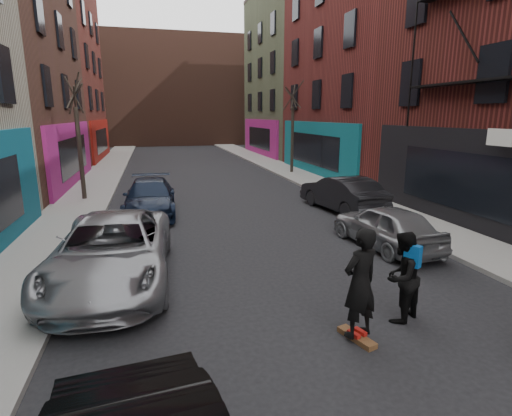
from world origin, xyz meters
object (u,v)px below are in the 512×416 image
parked_left_end (150,197)px  skateboarder (360,283)px  parked_right_far (386,226)px  parked_right_end (342,193)px  pedestrian (402,276)px  parked_left_far (112,251)px  tree_left_far (78,128)px  skateboard (357,337)px  tree_right_far (293,121)px

parked_left_end → skateboarder: 11.11m
parked_right_far → parked_right_end: 4.79m
parked_right_end → pedestrian: bearing=62.8°
parked_left_far → skateboarder: (4.44, -3.80, 0.31)m
tree_left_far → skateboard: bearing=-64.8°
tree_left_far → tree_right_far: 13.78m
parked_left_far → parked_right_far: bearing=8.2°
parked_left_far → parked_left_end: parked_left_far is taller
parked_right_far → skateboard: (-3.35, -4.47, -0.62)m
parked_right_far → pedestrian: pedestrian is taller
pedestrian → skateboard: bearing=-5.4°
tree_right_far → skateboard: 21.09m
parked_left_far → parked_right_end: parked_left_far is taller
skateboard → pedestrian: 1.52m
parked_right_far → skateboarder: (-3.35, -4.47, 0.43)m
tree_right_far → skateboarder: size_ratio=3.39×
parked_left_far → tree_right_far: bearing=60.9°
tree_right_far → parked_right_end: tree_right_far is taller
skateboarder → parked_left_far: bearing=-56.8°
skateboard → skateboarder: skateboarder is taller
tree_left_far → pedestrian: (7.73, -13.50, -2.47)m
skateboarder → parked_right_end: bearing=-131.0°
parked_left_end → parked_right_end: bearing=-7.5°
skateboarder → pedestrian: size_ratio=1.11×
parked_left_end → parked_right_end: parked_right_end is taller
skateboard → skateboarder: size_ratio=0.40×
parked_right_far → parked_right_end: parked_right_end is taller
tree_left_far → parked_left_end: bearing=-49.0°
parked_left_end → tree_right_far: bearing=47.4°
tree_left_far → parked_left_far: tree_left_far is taller
skateboard → pedestrian: (1.16, 0.46, 0.86)m
tree_left_far → parked_right_far: (9.92, -9.50, -2.71)m
tree_left_far → parked_right_end: 12.11m
tree_left_far → parked_left_end: 5.30m
skateboarder → parked_left_end: bearing=-87.5°
tree_right_far → parked_left_far: tree_right_far is taller
parked_left_end → skateboarder: (3.57, -10.51, 0.40)m
parked_right_end → tree_right_far: bearing=-106.2°
tree_right_far → parked_right_far: bearing=-99.1°
tree_left_far → skateboard: (6.57, -13.97, -3.33)m
skateboarder → pedestrian: bearing=-174.4°
parked_left_end → skateboard: (3.57, -10.51, -0.65)m
parked_right_end → parked_right_far: bearing=71.7°
tree_left_far → parked_right_far: 14.00m
parked_right_far → parked_right_end: (0.88, 4.71, 0.07)m
parked_left_end → skateboarder: bearing=-69.0°
parked_right_far → skateboarder: 5.60m
parked_left_end → parked_right_far: bearing=-38.9°
parked_left_end → parked_right_far: parked_left_end is taller
parked_right_end → skateboarder: bearing=57.5°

